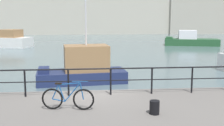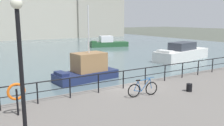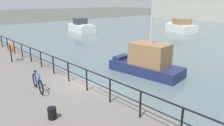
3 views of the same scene
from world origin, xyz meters
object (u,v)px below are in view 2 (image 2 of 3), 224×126
moored_cabin_cruiser (87,69)px  parked_bicycle (143,89)px  life_ring_stand (16,93)px  moored_harbor_tender (182,53)px  harbor_building (29,13)px  mooring_bollard (189,88)px  quay_lamp_post (20,58)px  moored_green_narrowboat (108,43)px

moored_cabin_cruiser → parked_bicycle: 7.78m
moored_cabin_cruiser → life_ring_stand: bearing=40.3°
parked_bicycle → life_ring_stand: (-6.09, 0.82, 0.59)m
moored_harbor_tender → harbor_building: bearing=-91.7°
moored_harbor_tender → moored_cabin_cruiser: bearing=0.1°
mooring_bollard → quay_lamp_post: bearing=-169.1°
moored_cabin_cruiser → life_ring_stand: moored_cabin_cruiser is taller
moored_harbor_tender → parked_bicycle: size_ratio=5.04×
moored_harbor_tender → quay_lamp_post: bearing=20.5°
harbor_building → moored_cabin_cruiser: size_ratio=10.72×
moored_cabin_cruiser → parked_bicycle: bearing=80.2°
moored_green_narrowboat → life_ring_stand: bearing=67.2°
harbor_building → parked_bicycle: (-6.86, -56.86, -5.54)m
moored_cabin_cruiser → mooring_bollard: size_ratio=13.62×
parked_bicycle → life_ring_stand: 6.17m
moored_green_narrowboat → parked_bicycle: bearing=77.0°
moored_cabin_cruiser → life_ring_stand: 9.59m
parked_bicycle → moored_green_narrowboat: bearing=71.6°
moored_cabin_cruiser → moored_harbor_tender: bearing=-175.0°
moored_cabin_cruiser → life_ring_stand: size_ratio=4.29×
quay_lamp_post → life_ring_stand: bearing=84.5°
harbor_building → moored_harbor_tender: 47.29m
moored_cabin_cruiser → quay_lamp_post: (-6.87, -10.22, 2.90)m
mooring_bollard → life_ring_stand: 9.02m
moored_green_narrowboat → mooring_bollard: bearing=82.2°
moored_harbor_tender → moored_green_narrowboat: size_ratio=1.22×
mooring_bollard → moored_cabin_cruiser: bearing=105.2°
life_ring_stand → quay_lamp_post: (-0.31, -3.28, 1.95)m
harbor_building → life_ring_stand: 57.73m
quay_lamp_post → moored_green_narrowboat: bearing=55.7°
moored_cabin_cruiser → mooring_bollard: bearing=98.9°
harbor_building → moored_cabin_cruiser: (-6.39, -49.10, -5.91)m
parked_bicycle → mooring_bollard: parked_bicycle is taller
moored_green_narrowboat → life_ring_stand: 34.08m
moored_cabin_cruiser → moored_green_narrowboat: (13.91, 20.29, -0.18)m
moored_cabin_cruiser → moored_green_narrowboat: bearing=-130.8°
moored_green_narrowboat → mooring_bollard: size_ratio=16.47×
parked_bicycle → harbor_building: bearing=91.9°
harbor_building → life_ring_stand: bearing=-103.0°
life_ring_stand → parked_bicycle: bearing=-7.7°
life_ring_stand → quay_lamp_post: size_ratio=0.31×
moored_harbor_tender → moored_green_narrowboat: 17.44m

